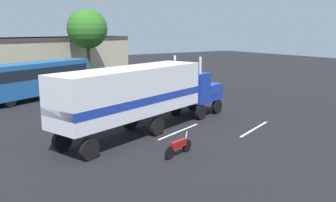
{
  "coord_description": "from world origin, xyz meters",
  "views": [
    {
      "loc": [
        -16.28,
        -21.14,
        6.35
      ],
      "look_at": [
        -3.15,
        -1.58,
        1.6
      ],
      "focal_mm": 38.02,
      "sensor_mm": 36.0,
      "label": 1
    }
  ],
  "objects_px": {
    "tree_center": "(87,29)",
    "person_bystander": "(138,109)",
    "semi_truck": "(144,92)",
    "parked_bus": "(37,77)",
    "motorcycle": "(179,146)"
  },
  "relations": [
    {
      "from": "semi_truck",
      "to": "person_bystander",
      "type": "xyz_separation_m",
      "value": [
        1.0,
        2.64,
        -1.63
      ]
    },
    {
      "from": "semi_truck",
      "to": "motorcycle",
      "type": "height_order",
      "value": "semi_truck"
    },
    {
      "from": "person_bystander",
      "to": "tree_center",
      "type": "xyz_separation_m",
      "value": [
        4.85,
        21.34,
        5.54
      ]
    },
    {
      "from": "parked_bus",
      "to": "tree_center",
      "type": "relative_size",
      "value": 1.24
    },
    {
      "from": "parked_bus",
      "to": "person_bystander",
      "type": "bearing_deg",
      "value": -73.38
    },
    {
      "from": "parked_bus",
      "to": "motorcycle",
      "type": "bearing_deg",
      "value": -84.14
    },
    {
      "from": "tree_center",
      "to": "person_bystander",
      "type": "bearing_deg",
      "value": -102.81
    },
    {
      "from": "motorcycle",
      "to": "person_bystander",
      "type": "bearing_deg",
      "value": 77.02
    },
    {
      "from": "parked_bus",
      "to": "motorcycle",
      "type": "height_order",
      "value": "parked_bus"
    },
    {
      "from": "semi_truck",
      "to": "person_bystander",
      "type": "distance_m",
      "value": 3.26
    },
    {
      "from": "motorcycle",
      "to": "tree_center",
      "type": "relative_size",
      "value": 0.23
    },
    {
      "from": "semi_truck",
      "to": "parked_bus",
      "type": "distance_m",
      "value": 15.33
    },
    {
      "from": "person_bystander",
      "to": "parked_bus",
      "type": "height_order",
      "value": "parked_bus"
    },
    {
      "from": "person_bystander",
      "to": "tree_center",
      "type": "bearing_deg",
      "value": 77.19
    },
    {
      "from": "person_bystander",
      "to": "motorcycle",
      "type": "bearing_deg",
      "value": -102.98
    }
  ]
}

